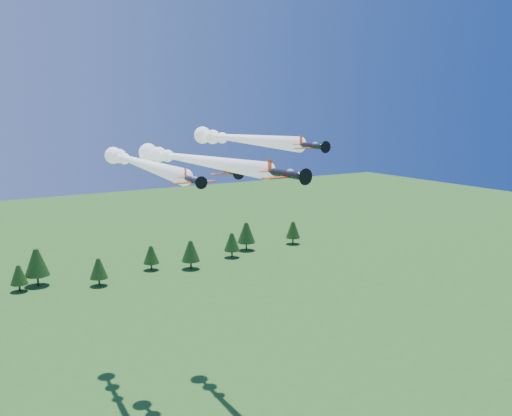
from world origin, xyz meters
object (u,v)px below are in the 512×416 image
plane_lead (189,159)px  plane_right (236,138)px  plane_slot (231,171)px  plane_left (136,162)px

plane_lead → plane_right: bearing=23.2°
plane_lead → plane_slot: size_ratio=6.71×
plane_lead → plane_slot: bearing=-81.7°
plane_lead → plane_slot: 11.37m
plane_left → plane_right: 19.74m
plane_lead → plane_right: size_ratio=1.10×
plane_lead → plane_left: plane_lead is taller
plane_right → plane_slot: size_ratio=6.09×
plane_left → plane_lead: bearing=-61.0°
plane_left → plane_right: bearing=-12.3°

